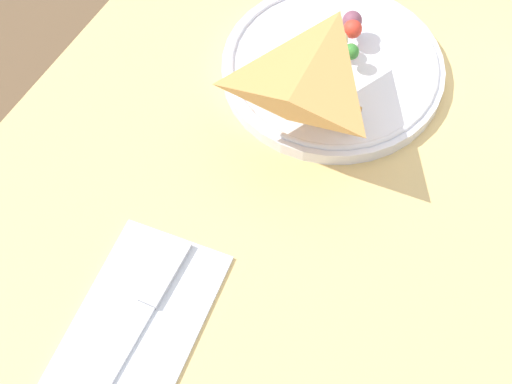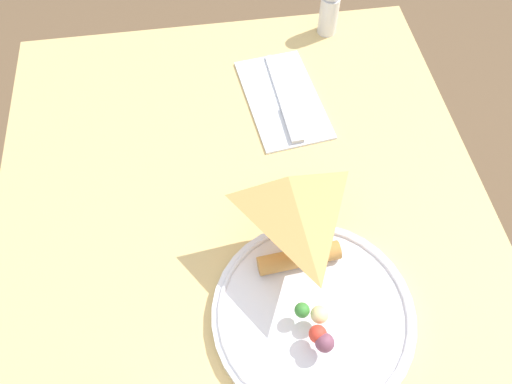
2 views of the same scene
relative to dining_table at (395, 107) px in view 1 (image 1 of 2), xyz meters
The scene contains 5 objects.
ground_plane 0.62m from the dining_table, ahead, with size 6.00×6.00×0.00m, color brown.
dining_table is the anchor object (origin of this frame).
plate_pizza 0.15m from the dining_table, 39.91° to the right, with size 0.25×0.25×0.05m.
napkin_folded 0.45m from the dining_table, 11.61° to the right, with size 0.21×0.14×0.00m.
butter_knife 0.45m from the dining_table, 11.95° to the right, with size 0.20×0.03×0.01m.
Camera 1 is at (0.61, 0.14, 1.40)m, focal length 55.00 mm.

